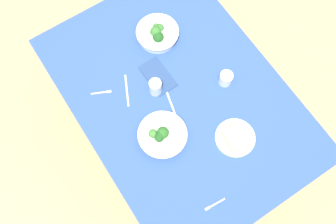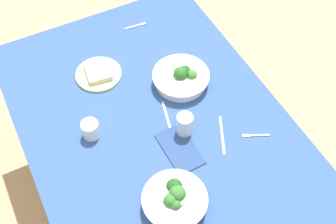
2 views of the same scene
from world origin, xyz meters
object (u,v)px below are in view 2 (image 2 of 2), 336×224
object	(u,v)px
water_glass_side	(185,125)
table_knife_right	(222,135)
water_glass_center	(91,129)
fork_by_near_bowl	(136,26)
napkin_folded_upper	(180,149)
fork_by_far_bowl	(255,135)
bread_side_plate	(98,73)
table_knife_left	(168,119)
broccoli_bowl_near	(181,78)
broccoli_bowl_far	(175,200)

from	to	relation	value
water_glass_side	table_knife_right	bearing A→B (deg)	-123.71
water_glass_center	table_knife_right	bearing A→B (deg)	-117.33
water_glass_side	fork_by_near_bowl	bearing A→B (deg)	-7.38
napkin_folded_upper	water_glass_side	bearing A→B (deg)	-40.09
water_glass_center	fork_by_near_bowl	size ratio (longest dim) A/B	0.67
water_glass_side	fork_by_far_bowl	world-z (taller)	water_glass_side
fork_by_near_bowl	napkin_folded_upper	distance (m)	0.74
bread_side_plate	table_knife_left	xyz separation A→B (m)	(-0.36, -0.17, -0.01)
broccoli_bowl_near	water_glass_side	xyz separation A→B (m)	(-0.24, 0.11, 0.02)
water_glass_center	fork_by_near_bowl	world-z (taller)	water_glass_center
bread_side_plate	napkin_folded_upper	xyz separation A→B (m)	(-0.51, -0.14, -0.01)
bread_side_plate	water_glass_center	bearing A→B (deg)	153.37
fork_by_near_bowl	napkin_folded_upper	bearing A→B (deg)	-96.30
broccoli_bowl_near	water_glass_center	bearing A→B (deg)	99.83
table_knife_left	napkin_folded_upper	distance (m)	0.15
broccoli_bowl_far	napkin_folded_upper	bearing A→B (deg)	-32.53
water_glass_center	napkin_folded_upper	distance (m)	0.37
water_glass_side	fork_by_near_bowl	world-z (taller)	water_glass_side
water_glass_side	table_knife_right	distance (m)	0.16
broccoli_bowl_near	fork_by_near_bowl	xyz separation A→B (m)	(0.43, 0.03, -0.03)
bread_side_plate	fork_by_near_bowl	xyz separation A→B (m)	(0.22, -0.29, -0.01)
bread_side_plate	water_glass_side	distance (m)	0.49
water_glass_side	napkin_folded_upper	distance (m)	0.10
fork_by_far_bowl	fork_by_near_bowl	size ratio (longest dim) A/B	0.93
fork_by_near_bowl	table_knife_left	world-z (taller)	same
broccoli_bowl_near	napkin_folded_upper	distance (m)	0.35
broccoli_bowl_far	table_knife_right	bearing A→B (deg)	-59.72
broccoli_bowl_near	table_knife_right	distance (m)	0.33
bread_side_plate	water_glass_side	xyz separation A→B (m)	(-0.45, -0.20, 0.04)
broccoli_bowl_far	broccoli_bowl_near	xyz separation A→B (m)	(0.51, -0.30, -0.01)
fork_by_near_bowl	table_knife_right	distance (m)	0.75
fork_by_far_bowl	table_knife_right	distance (m)	0.13
table_knife_right	broccoli_bowl_near	bearing A→B (deg)	28.77
broccoli_bowl_near	napkin_folded_upper	bearing A→B (deg)	151.14
broccoli_bowl_far	fork_by_near_bowl	size ratio (longest dim) A/B	2.11
fork_by_near_bowl	napkin_folded_upper	world-z (taller)	napkin_folded_upper
table_knife_left	napkin_folded_upper	world-z (taller)	napkin_folded_upper
broccoli_bowl_far	napkin_folded_upper	xyz separation A→B (m)	(0.20, -0.13, -0.04)
broccoli_bowl_near	napkin_folded_upper	xyz separation A→B (m)	(-0.30, 0.17, -0.03)
table_knife_left	water_glass_center	bearing A→B (deg)	-89.56
broccoli_bowl_far	bread_side_plate	bearing A→B (deg)	1.14
water_glass_center	broccoli_bowl_far	bearing A→B (deg)	-159.67
broccoli_bowl_far	water_glass_center	size ratio (longest dim) A/B	3.13
fork_by_far_bowl	table_knife_left	size ratio (longest dim) A/B	0.54
bread_side_plate	broccoli_bowl_near	bearing A→B (deg)	-123.89
table_knife_right	napkin_folded_upper	size ratio (longest dim) A/B	0.86
water_glass_side	table_knife_right	xyz separation A→B (m)	(-0.09, -0.13, -0.05)
bread_side_plate	water_glass_side	world-z (taller)	water_glass_side
fork_by_near_bowl	water_glass_center	bearing A→B (deg)	-125.78
broccoli_bowl_far	table_knife_left	bearing A→B (deg)	-23.14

